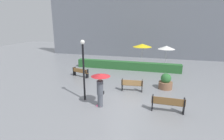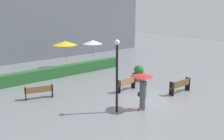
% 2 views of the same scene
% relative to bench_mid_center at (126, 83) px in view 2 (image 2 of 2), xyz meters
% --- Properties ---
extents(ground_plane, '(60.00, 60.00, 0.00)m').
position_rel_bench_mid_center_xyz_m(ground_plane, '(-0.63, -2.42, -0.52)').
color(ground_plane, gray).
extents(bench_mid_center, '(1.58, 0.46, 0.88)m').
position_rel_bench_mid_center_xyz_m(bench_mid_center, '(0.00, 0.00, 0.00)').
color(bench_mid_center, '#9E7242').
rests_on(bench_mid_center, ground).
extents(bench_near_right, '(1.82, 0.37, 0.90)m').
position_rel_bench_mid_center_xyz_m(bench_near_right, '(2.43, -2.58, 0.02)').
color(bench_near_right, brown).
rests_on(bench_near_right, ground).
extents(bench_far_left, '(1.71, 0.82, 0.80)m').
position_rel_bench_mid_center_xyz_m(bench_far_left, '(-5.18, 2.28, -0.04)').
color(bench_far_left, olive).
rests_on(bench_far_left, ground).
extents(pedestrian_with_umbrella, '(1.13, 1.13, 2.04)m').
position_rel_bench_mid_center_xyz_m(pedestrian_with_umbrella, '(-1.45, -2.87, 0.88)').
color(pedestrian_with_umbrella, '#4C515B').
rests_on(pedestrian_with_umbrella, ground).
extents(planter_pot, '(1.03, 1.03, 1.20)m').
position_rel_bench_mid_center_xyz_m(planter_pot, '(2.38, 1.21, -0.01)').
color(planter_pot, brown).
rests_on(planter_pot, ground).
extents(lamp_post, '(0.28, 0.28, 3.90)m').
position_rel_bench_mid_center_xyz_m(lamp_post, '(-2.75, -2.26, 1.87)').
color(lamp_post, black).
rests_on(lamp_post, ground).
extents(patio_umbrella_yellow, '(2.13, 2.13, 2.54)m').
position_rel_bench_mid_center_xyz_m(patio_umbrella_yellow, '(-0.15, 8.12, 1.83)').
color(patio_umbrella_yellow, silver).
rests_on(patio_umbrella_yellow, ground).
extents(patio_umbrella_white, '(1.82, 1.82, 2.47)m').
position_rel_bench_mid_center_xyz_m(patio_umbrella_white, '(2.46, 7.52, 1.77)').
color(patio_umbrella_white, silver).
rests_on(patio_umbrella_white, ground).
extents(hedge_strip, '(11.03, 0.70, 0.86)m').
position_rel_bench_mid_center_xyz_m(hedge_strip, '(-1.47, 5.98, -0.09)').
color(hedge_strip, '#28602D').
rests_on(hedge_strip, ground).
extents(building_facade, '(28.00, 1.20, 9.45)m').
position_rel_bench_mid_center_xyz_m(building_facade, '(-0.63, 13.58, 4.20)').
color(building_facade, slate).
rests_on(building_facade, ground).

